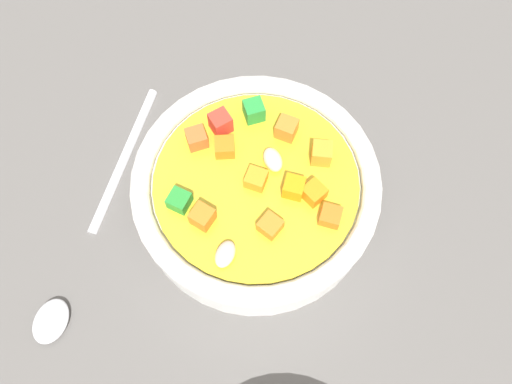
% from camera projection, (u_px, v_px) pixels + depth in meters
% --- Properties ---
extents(ground_plane, '(1.40, 1.40, 0.02)m').
position_uv_depth(ground_plane, '(256.00, 207.00, 0.47)').
color(ground_plane, '#565451').
extents(soup_bowl_main, '(0.20, 0.20, 0.06)m').
position_uv_depth(soup_bowl_main, '(256.00, 190.00, 0.44)').
color(soup_bowl_main, white).
rests_on(soup_bowl_main, ground_plane).
extents(spoon, '(0.24, 0.03, 0.01)m').
position_uv_depth(spoon, '(90.00, 233.00, 0.45)').
color(spoon, silver).
rests_on(spoon, ground_plane).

